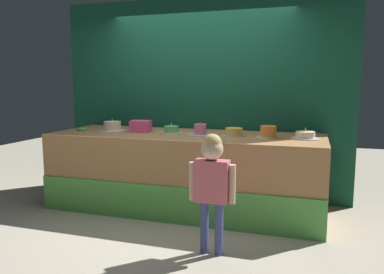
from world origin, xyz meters
The scene contains 12 objects.
ground_plane centered at (0.00, 0.00, 0.00)m, with size 12.00×12.00×0.00m, color #BCB29E.
stage_platform centered at (0.00, 0.56, 0.47)m, with size 3.33×1.15×0.94m.
curtain_backdrop centered at (0.00, 1.23, 1.35)m, with size 4.04×0.08×2.71m, color #144C38.
child_figure centered at (0.64, -0.60, 0.72)m, with size 0.43×0.20×1.12m.
pink_box centered at (-0.61, 0.57, 1.01)m, with size 0.26×0.20×0.15m, color #F24E94.
donut centered at (-1.42, 0.48, 0.96)m, with size 0.12×0.12×0.03m, color #59B259.
cake_far_left centered at (-1.01, 0.57, 0.99)m, with size 0.36×0.36×0.17m.
cake_left centered at (-0.20, 0.61, 0.98)m, with size 0.31×0.31×0.13m.
cake_center_left centered at (0.20, 0.53, 0.99)m, with size 0.35×0.35×0.16m.
cake_center_right centered at (0.61, 0.57, 0.98)m, with size 0.27×0.27×0.10m.
cake_right centered at (1.01, 0.54, 1.00)m, with size 0.26×0.26×0.14m.
cake_far_right centered at (1.42, 0.59, 0.98)m, with size 0.32×0.32×0.13m.
Camera 1 is at (1.47, -3.78, 1.55)m, focal length 35.13 mm.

